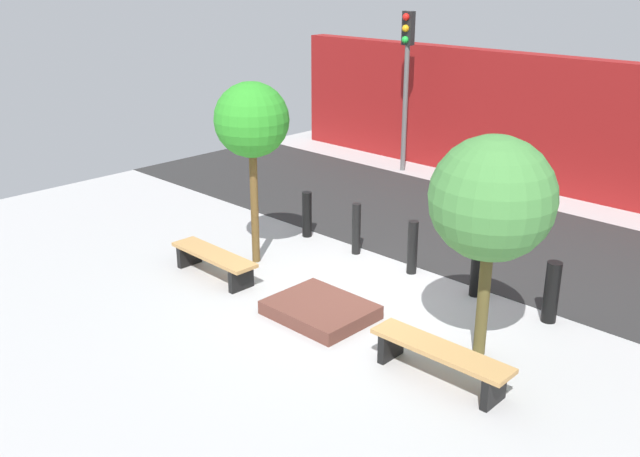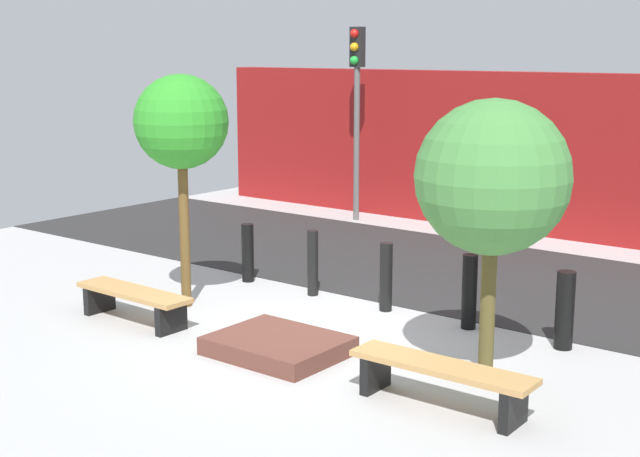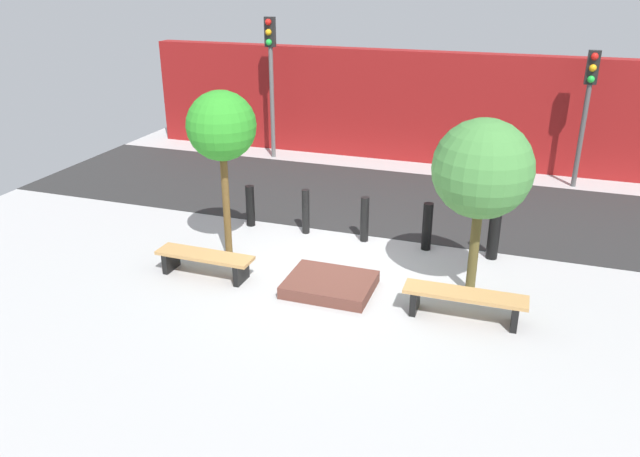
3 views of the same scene
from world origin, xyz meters
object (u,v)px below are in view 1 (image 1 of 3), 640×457
object	(u,v)px
bollard_center	(412,247)
bollard_far_left	(307,214)
bollard_far_right	(552,292)
tree_behind_left_bench	(252,121)
bollard_right	(477,267)
bench_right	(440,357)
bench_left	(214,259)
bollard_left	(356,229)
traffic_light_west	(406,63)
planter_bed	(320,310)
tree_behind_right_bench	(492,200)

from	to	relation	value
bollard_center	bollard_far_left	bearing A→B (deg)	180.00
bollard_far_right	bollard_far_left	bearing A→B (deg)	180.00
tree_behind_left_bench	bollard_far_left	distance (m)	2.54
bollard_far_left	bollard_right	bearing A→B (deg)	0.00
bench_right	bollard_center	world-z (taller)	bollard_center
bench_left	bollard_left	bearing A→B (deg)	67.96
bench_left	traffic_light_west	xyz separation A→B (m)	(-1.82, 7.40, 2.35)
bollard_left	bollard_far_right	size ratio (longest dim) A/B	1.01
planter_bed	tree_behind_right_bench	world-z (taller)	tree_behind_right_bench
tree_behind_right_bench	bollard_right	world-z (taller)	tree_behind_right_bench
tree_behind_left_bench	bollard_left	xyz separation A→B (m)	(1.02, 1.49, -2.01)
bench_left	bollard_far_left	size ratio (longest dim) A/B	2.02
bollard_left	bollard_far_right	bearing A→B (deg)	0.00
bench_left	bollard_right	xyz separation A→B (m)	(3.51, 2.41, 0.17)
bollard_far_right	tree_behind_left_bench	bearing A→B (deg)	-162.60
tree_behind_right_bench	traffic_light_west	distance (m)	9.08
tree_behind_right_bench	bollard_far_right	distance (m)	2.27
planter_bed	bollard_far_left	world-z (taller)	bollard_far_left
bollard_left	bollard_center	bearing A→B (deg)	0.00
planter_bed	bollard_right	bearing A→B (deg)	60.56
planter_bed	tree_behind_left_bench	distance (m)	3.36
tree_behind_left_bench	bollard_far_right	bearing A→B (deg)	17.40
bollard_left	bench_left	bearing A→B (deg)	-112.85
bollard_left	planter_bed	bearing A→B (deg)	-60.56
bench_left	traffic_light_west	bearing A→B (deg)	104.65
bench_left	bollard_far_right	world-z (taller)	bollard_far_right
traffic_light_west	tree_behind_right_bench	bearing A→B (deg)	-45.57
bollard_far_left	bollard_left	bearing A→B (deg)	0.00
bollard_left	bollard_right	xyz separation A→B (m)	(2.50, 0.00, 0.00)
tree_behind_right_bench	bollard_left	distance (m)	4.17
tree_behind_right_bench	bollard_right	size ratio (longest dim) A/B	3.13
bollard_right	planter_bed	bearing A→B (deg)	-119.44
tree_behind_right_bench	bollard_left	world-z (taller)	tree_behind_right_bench
bollard_center	planter_bed	bearing A→B (deg)	-90.00
bollard_left	bollard_right	distance (m)	2.50
tree_behind_right_bench	bollard_right	distance (m)	2.47
bench_left	bollard_right	distance (m)	4.26
bench_right	bollard_right	bearing A→B (deg)	112.04
planter_bed	bollard_center	bearing A→B (deg)	90.00
planter_bed	tree_behind_right_bench	bearing A→B (deg)	17.62
planter_bed	traffic_light_west	size ratio (longest dim) A/B	0.38
bench_left	bollard_left	xyz separation A→B (m)	(1.02, 2.41, 0.16)
bench_left	bollard_left	distance (m)	2.62
bollard_center	bollard_right	world-z (taller)	bollard_right
bollard_far_right	bollard_center	bearing A→B (deg)	180.00
tree_behind_left_bench	bollard_far_left	world-z (taller)	tree_behind_left_bench
bench_right	bollard_center	size ratio (longest dim) A/B	2.05
bench_right	bollard_far_right	bearing A→B (deg)	83.70
bench_left	tree_behind_right_bench	size ratio (longest dim) A/B	0.60
bench_left	planter_bed	distance (m)	2.28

